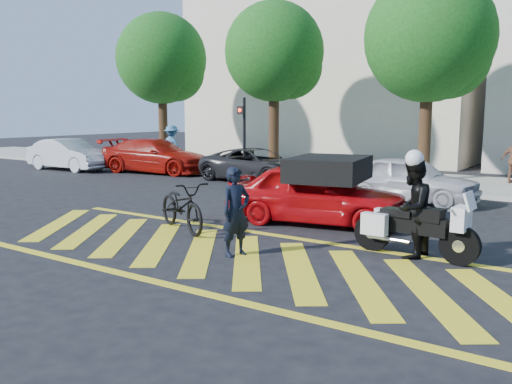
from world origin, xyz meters
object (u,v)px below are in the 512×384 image
Objects in this scene: parked_far_left at (69,155)px; officer_bike at (236,212)px; police_motorcycle at (412,227)px; red_convertible at (316,194)px; parked_left at (156,156)px; bicycle at (182,206)px; parked_mid_left at (257,165)px; officer_moto at (412,208)px; parked_mid_right at (410,179)px.

officer_bike is at bearing -119.00° from parked_far_left.
red_convertible is (-2.88, 1.68, 0.16)m from police_motorcycle.
red_convertible is (-0.13, 3.41, -0.10)m from officer_bike.
parked_left is at bearing 155.92° from police_motorcycle.
bicycle is at bearing 127.58° from red_convertible.
bicycle is 0.51× the size of red_convertible.
parked_far_left is 0.93× the size of parked_mid_left.
parked_left is at bearing 72.02° from bicycle.
parked_mid_left is at bearing 49.90° from officer_bike.
officer_moto reaches higher than parked_mid_right.
parked_left reaches higher than parked_mid_right.
parked_left reaches higher than parked_far_left.
parked_mid_right reaches higher than police_motorcycle.
parked_left reaches higher than police_motorcycle.
officer_moto reaches higher than bicycle.
officer_bike is at bearing 179.92° from parked_mid_right.
red_convertible is at bearing 153.87° from police_motorcycle.
parked_mid_right is (11.69, -1.40, -0.06)m from parked_left.
police_motorcycle is at bearing -126.15° from parked_left.
parked_far_left reaches higher than police_motorcycle.
parked_far_left is at bearing 80.86° from officer_bike.
parked_far_left is 15.78m from parked_mid_right.
red_convertible is 0.84× the size of parked_left.
officer_moto reaches higher than police_motorcycle.
parked_mid_right reaches higher than parked_mid_left.
parked_mid_right is at bearing -157.10° from officer_moto.
parked_mid_right is (0.70, 7.71, -0.15)m from officer_bike.
parked_far_left is at bearing 95.11° from parked_mid_right.
officer_bike reaches higher than bicycle.
red_convertible is at bearing -17.36° from bicycle.
officer_bike is at bearing -53.50° from officer_moto.
red_convertible is at bearing 20.15° from officer_bike.
bicycle is at bearing -152.92° from parked_mid_left.
bicycle is 5.06m from police_motorcycle.
parked_far_left reaches higher than parked_mid_left.
bicycle is 8.76m from parked_mid_left.
red_convertible is 15.55m from parked_far_left.
parked_mid_right is (15.78, 0.00, -0.02)m from parked_far_left.
parked_far_left is at bearing 165.62° from police_motorcycle.
police_motorcycle is 3.34m from red_convertible.
officer_bike is at bearing 171.94° from red_convertible.
parked_mid_right is at bearing -21.22° from red_convertible.
red_convertible reaches higher than parked_mid_left.
red_convertible is 12.26m from parked_left.
officer_bike is 2.51m from bicycle.
officer_bike is 3.41m from red_convertible.
parked_far_left is 4.32m from parked_left.
parked_mid_right is (-2.03, 5.98, -0.23)m from officer_moto.
red_convertible is 1.07× the size of parked_mid_right.
police_motorcycle is 15.59m from parked_left.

